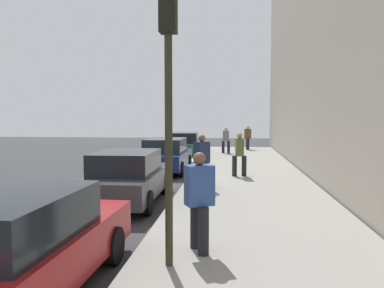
{
  "coord_description": "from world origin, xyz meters",
  "views": [
    {
      "loc": [
        -15.61,
        -2.7,
        2.53
      ],
      "look_at": [
        -0.97,
        -1.17,
        1.45
      ],
      "focal_mm": 36.42,
      "sensor_mm": 36.0,
      "label": 1
    }
  ],
  "objects": [
    {
      "name": "pedestrian_olive_coat",
      "position": [
        -0.36,
        -2.97,
        1.06
      ],
      "size": [
        0.49,
        0.56,
        1.71
      ],
      "color": "black",
      "rests_on": "sidewalk"
    },
    {
      "name": "pedestrian_grey_coat",
      "position": [
        9.04,
        -2.28,
        1.02
      ],
      "size": [
        0.5,
        0.52,
        1.64
      ],
      "color": "black",
      "rests_on": "sidewalk"
    },
    {
      "name": "pedestrian_blue_coat",
      "position": [
        -8.96,
        -2.13,
        1.08
      ],
      "size": [
        0.54,
        0.55,
        1.75
      ],
      "color": "black",
      "rests_on": "sidewalk"
    },
    {
      "name": "pedestrian_brown_coat",
      "position": [
        11.81,
        -3.76,
        1.04
      ],
      "size": [
        0.54,
        0.49,
        1.67
      ],
      "color": "black",
      "rests_on": "sidewalk"
    },
    {
      "name": "lane_stripe_centre",
      "position": [
        0.0,
        3.2,
        0.0
      ],
      "size": [
        28.0,
        0.14,
        0.01
      ],
      "primitive_type": "cube",
      "color": "gold",
      "rests_on": "ground"
    },
    {
      "name": "traffic_light_pole",
      "position": [
        -9.64,
        -1.71,
        3.08
      ],
      "size": [
        0.35,
        0.26,
        4.33
      ],
      "color": "#2D2D19",
      "rests_on": "sidewalk"
    },
    {
      "name": "rolling_suitcase",
      "position": [
        -2.69,
        -1.85,
        0.4
      ],
      "size": [
        0.34,
        0.22,
        0.85
      ],
      "color": "#471E19",
      "rests_on": "sidewalk"
    },
    {
      "name": "snow_bank_curb",
      "position": [
        4.24,
        -0.7,
        0.11
      ],
      "size": [
        7.59,
        0.56,
        0.22
      ],
      "primitive_type": "cube",
      "color": "white",
      "rests_on": "ground"
    },
    {
      "name": "sidewalk",
      "position": [
        0.0,
        -3.3,
        0.07
      ],
      "size": [
        28.0,
        4.6,
        0.15
      ],
      "primitive_type": "cube",
      "color": "gray",
      "rests_on": "ground"
    },
    {
      "name": "parked_car_green",
      "position": [
        7.6,
        0.18,
        0.76
      ],
      "size": [
        4.18,
        2.01,
        1.51
      ],
      "color": "black",
      "rests_on": "ground"
    },
    {
      "name": "parked_car_navy",
      "position": [
        1.44,
        0.24,
        0.76
      ],
      "size": [
        4.42,
        1.92,
        1.51
      ],
      "color": "black",
      "rests_on": "ground"
    },
    {
      "name": "ground_plane",
      "position": [
        0.0,
        0.0,
        0.0
      ],
      "size": [
        56.0,
        56.0,
        0.0
      ],
      "primitive_type": "plane",
      "color": "#333335"
    },
    {
      "name": "parked_car_red",
      "position": [
        -10.77,
        0.18,
        0.76
      ],
      "size": [
        4.58,
        1.98,
        1.51
      ],
      "color": "black",
      "rests_on": "ground"
    },
    {
      "name": "pedestrian_navy_coat",
      "position": [
        -3.08,
        -1.71,
        1.09
      ],
      "size": [
        0.56,
        0.54,
        1.76
      ],
      "color": "black",
      "rests_on": "sidewalk"
    },
    {
      "name": "parked_car_charcoal",
      "position": [
        -4.77,
        0.29,
        0.76
      ],
      "size": [
        4.47,
        1.93,
        1.51
      ],
      "color": "black",
      "rests_on": "ground"
    }
  ]
}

